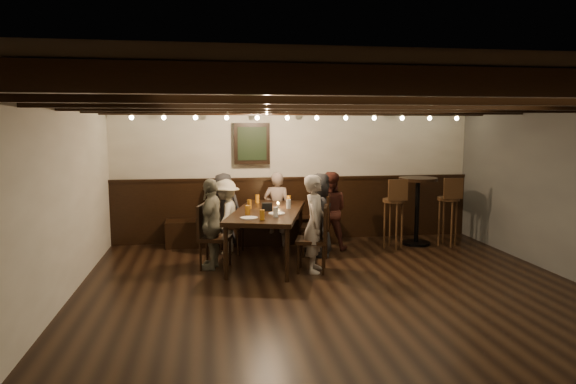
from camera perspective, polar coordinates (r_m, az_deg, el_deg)
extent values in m
plane|color=black|center=(6.18, 6.45, -12.20)|extent=(7.00, 7.00, 0.00)
plane|color=black|center=(5.83, 6.80, 10.61)|extent=(7.00, 7.00, 0.00)
plane|color=beige|center=(9.28, 0.86, 2.06)|extent=(6.50, 0.00, 6.50)
plane|color=beige|center=(5.92, -25.33, -1.75)|extent=(0.00, 7.00, 7.00)
cube|color=black|center=(9.33, 0.89, -1.94)|extent=(6.50, 0.08, 1.10)
cube|color=black|center=(9.03, -3.85, -4.36)|extent=(3.00, 0.45, 0.45)
cube|color=black|center=(9.05, -4.05, 5.40)|extent=(0.62, 0.12, 0.72)
cube|color=black|center=(8.98, -4.01, 5.38)|extent=(0.50, 0.02, 0.58)
cube|color=black|center=(3.14, 21.48, 11.25)|extent=(6.50, 0.10, 0.16)
cube|color=black|center=(4.18, 13.33, 10.49)|extent=(6.50, 0.10, 0.16)
cube|color=black|center=(5.27, 8.51, 9.94)|extent=(6.50, 0.10, 0.16)
cube|color=black|center=(6.39, 5.37, 9.55)|extent=(6.50, 0.10, 0.16)
cube|color=black|center=(7.52, 3.17, 9.25)|extent=(6.50, 0.10, 0.16)
cube|color=black|center=(8.65, 1.55, 9.03)|extent=(6.50, 0.10, 0.16)
sphere|color=#FFE099|center=(8.57, -17.00, 7.92)|extent=(0.07, 0.07, 0.07)
sphere|color=#FFE099|center=(8.49, -7.68, 8.18)|extent=(0.07, 0.07, 0.07)
sphere|color=#FFE099|center=(8.63, 1.58, 8.23)|extent=(0.07, 0.07, 0.07)
sphere|color=#FFE099|center=(8.98, 10.32, 8.09)|extent=(0.07, 0.07, 0.07)
sphere|color=#FFE099|center=(9.52, 18.24, 7.80)|extent=(0.07, 0.07, 0.07)
cube|color=black|center=(7.76, -2.29, -2.27)|extent=(1.48, 2.29, 0.06)
cylinder|color=black|center=(6.97, -6.91, -6.79)|extent=(0.06, 0.06, 0.73)
cylinder|color=black|center=(8.87, -3.92, -3.66)|extent=(0.06, 0.06, 0.73)
cylinder|color=black|center=(6.83, -0.11, -7.03)|extent=(0.06, 0.06, 0.73)
cylinder|color=black|center=(8.76, 1.40, -3.79)|extent=(0.06, 0.06, 0.73)
cube|color=black|center=(8.38, -6.54, -3.67)|extent=(0.55, 0.55, 0.05)
cube|color=black|center=(8.38, -7.91, -1.82)|extent=(0.16, 0.44, 0.49)
cube|color=black|center=(7.53, -8.09, -5.12)|extent=(0.53, 0.53, 0.05)
cube|color=black|center=(7.53, -9.55, -3.13)|extent=(0.15, 0.42, 0.47)
cube|color=black|center=(8.18, 3.07, -3.91)|extent=(0.55, 0.55, 0.05)
cube|color=black|center=(8.13, 4.50, -2.07)|extent=(0.16, 0.44, 0.49)
cube|color=black|center=(7.31, 2.64, -5.40)|extent=(0.53, 0.53, 0.05)
cube|color=black|center=(7.25, 4.19, -3.41)|extent=(0.15, 0.43, 0.47)
imported|color=#2B2B2E|center=(8.83, -7.17, -1.98)|extent=(0.70, 0.55, 1.27)
imported|color=gray|center=(8.81, -1.23, -1.90)|extent=(0.53, 0.42, 1.28)
imported|color=#51241B|center=(8.58, 4.60, -2.09)|extent=(0.74, 0.65, 1.31)
imported|color=#ADA792|center=(8.37, -6.89, -2.71)|extent=(0.64, 0.87, 1.21)
imported|color=gray|center=(7.50, -8.49, -3.50)|extent=(0.51, 0.83, 1.32)
imported|color=#242527|center=(8.14, 3.43, -2.53)|extent=(0.58, 0.74, 1.32)
imported|color=#AA9D90|center=(7.26, 3.04, -3.53)|extent=(0.45, 0.57, 1.38)
cylinder|color=#BF7219|center=(8.47, -3.43, -0.76)|extent=(0.07, 0.07, 0.14)
cylinder|color=#BF7219|center=(8.35, 0.09, -0.87)|extent=(0.07, 0.07, 0.14)
cylinder|color=#BF7219|center=(7.89, -4.33, -1.38)|extent=(0.07, 0.07, 0.14)
cylinder|color=silver|center=(7.90, 0.08, -1.35)|extent=(0.07, 0.07, 0.14)
cylinder|color=#BF7219|center=(7.35, -4.53, -2.04)|extent=(0.07, 0.07, 0.14)
cylinder|color=silver|center=(7.18, -1.39, -2.24)|extent=(0.07, 0.07, 0.14)
cylinder|color=#BF7219|center=(6.96, -2.90, -2.56)|extent=(0.07, 0.07, 0.14)
cylinder|color=white|center=(7.10, -4.35, -2.88)|extent=(0.24, 0.24, 0.01)
cylinder|color=white|center=(7.44, -1.27, -2.39)|extent=(0.24, 0.24, 0.01)
cube|color=black|center=(7.70, -2.35, -1.66)|extent=(0.15, 0.10, 0.12)
cylinder|color=beige|center=(8.03, -1.11, -1.53)|extent=(0.05, 0.05, 0.05)
cylinder|color=black|center=(9.29, 14.02, -5.52)|extent=(0.48, 0.48, 0.04)
cylinder|color=black|center=(9.19, 14.13, -2.16)|extent=(0.08, 0.08, 1.10)
cylinder|color=black|center=(9.11, 14.25, 1.39)|extent=(0.66, 0.66, 0.06)
cylinder|color=#3A2212|center=(8.78, 11.69, -0.93)|extent=(0.37, 0.37, 0.06)
cube|color=#3A2212|center=(8.59, 12.12, 0.21)|extent=(0.33, 0.04, 0.35)
cylinder|color=#3A2212|center=(9.22, 17.41, -0.72)|extent=(0.37, 0.37, 0.06)
cube|color=#3A2212|center=(9.04, 17.89, 0.37)|extent=(0.33, 0.05, 0.35)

